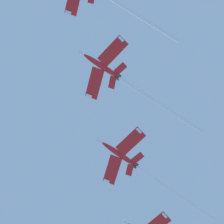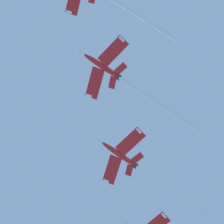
# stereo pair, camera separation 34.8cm
# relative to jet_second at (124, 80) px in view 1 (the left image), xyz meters

# --- Properties ---
(jet_second) EXTENTS (19.77, 37.26, 14.53)m
(jet_second) POSITION_rel_jet_second_xyz_m (0.00, 0.00, 0.00)
(jet_second) COLOR red
(jet_third) EXTENTS (19.45, 36.58, 14.02)m
(jet_third) POSITION_rel_jet_second_xyz_m (-14.40, 18.78, -4.14)
(jet_third) COLOR red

